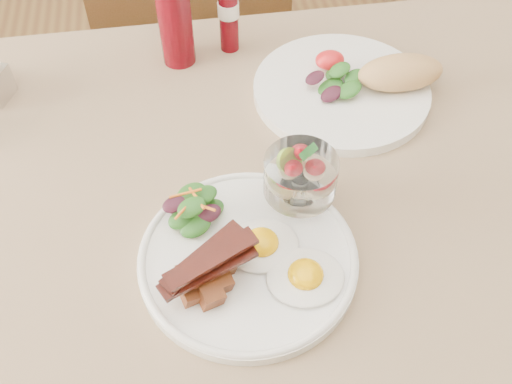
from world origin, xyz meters
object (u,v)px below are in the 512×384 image
object	(u,v)px
main_plate	(248,259)
ketchup_bottle	(175,21)
table	(226,234)
hot_sauce_bottle	(229,17)
fruit_cup	(300,176)
second_plate	(355,84)
chair_far	(194,49)

from	to	relation	value
main_plate	ketchup_bottle	xyz separation A→B (m)	(-0.05, 0.43, 0.07)
table	hot_sauce_bottle	xyz separation A→B (m)	(0.05, 0.34, 0.15)
main_plate	table	bearing A→B (deg)	99.40
table	fruit_cup	xyz separation A→B (m)	(0.10, -0.04, 0.16)
fruit_cup	table	bearing A→B (deg)	159.09
table	hot_sauce_bottle	world-z (taller)	hot_sauce_bottle
main_plate	second_plate	size ratio (longest dim) A/B	0.89
second_plate	ketchup_bottle	bearing A→B (deg)	153.77
table	second_plate	bearing A→B (deg)	37.59
main_plate	second_plate	xyz separation A→B (m)	(0.22, 0.30, 0.01)
second_plate	table	bearing A→B (deg)	-142.41
fruit_cup	ketchup_bottle	distance (m)	0.39
chair_far	second_plate	world-z (taller)	chair_far
hot_sauce_bottle	ketchup_bottle	bearing A→B (deg)	-167.43
table	hot_sauce_bottle	size ratio (longest dim) A/B	10.26
table	ketchup_bottle	distance (m)	0.37
table	second_plate	size ratio (longest dim) A/B	4.24
ketchup_bottle	hot_sauce_bottle	bearing A→B (deg)	12.57
fruit_cup	hot_sauce_bottle	bearing A→B (deg)	96.57
second_plate	chair_far	bearing A→B (deg)	116.81
main_plate	hot_sauce_bottle	size ratio (longest dim) A/B	2.16
main_plate	ketchup_bottle	world-z (taller)	ketchup_bottle
chair_far	fruit_cup	world-z (taller)	chair_far
ketchup_bottle	main_plate	bearing A→B (deg)	-82.80
chair_far	main_plate	xyz separation A→B (m)	(0.02, -0.78, 0.24)
main_plate	fruit_cup	distance (m)	0.13
chair_far	hot_sauce_bottle	size ratio (longest dim) A/B	7.17
chair_far	fruit_cup	xyz separation A→B (m)	(0.10, -0.70, 0.30)
hot_sauce_bottle	fruit_cup	bearing A→B (deg)	-83.43
main_plate	ketchup_bottle	bearing A→B (deg)	97.20
table	fruit_cup	size ratio (longest dim) A/B	13.66
ketchup_bottle	hot_sauce_bottle	distance (m)	0.09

